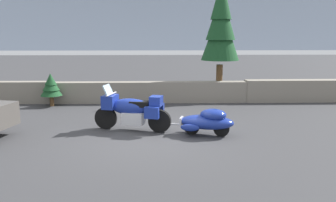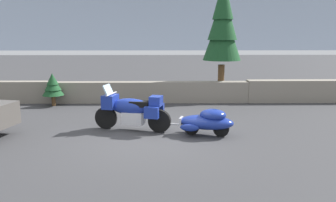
% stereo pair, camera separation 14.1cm
% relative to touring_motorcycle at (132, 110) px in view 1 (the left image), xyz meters
% --- Properties ---
extents(ground_plane, '(80.00, 80.00, 0.00)m').
position_rel_touring_motorcycle_xyz_m(ground_plane, '(0.43, -0.79, -0.62)').
color(ground_plane, '#38383A').
extents(stone_guard_wall, '(24.00, 0.54, 0.92)m').
position_rel_touring_motorcycle_xyz_m(stone_guard_wall, '(0.89, 4.25, -0.18)').
color(stone_guard_wall, gray).
rests_on(stone_guard_wall, ground).
extents(distant_ridgeline, '(240.00, 80.00, 16.00)m').
position_rel_touring_motorcycle_xyz_m(distant_ridgeline, '(0.43, 94.24, 7.38)').
color(distant_ridgeline, '#99A8BF').
rests_on(distant_ridgeline, ground).
extents(touring_motorcycle, '(2.27, 1.10, 1.33)m').
position_rel_touring_motorcycle_xyz_m(touring_motorcycle, '(0.00, 0.00, 0.00)').
color(touring_motorcycle, black).
rests_on(touring_motorcycle, ground).
extents(car_shaped_trailer, '(2.22, 1.07, 0.76)m').
position_rel_touring_motorcycle_xyz_m(car_shaped_trailer, '(2.11, -0.56, -0.21)').
color(car_shaped_trailer, black).
rests_on(car_shaped_trailer, ground).
extents(pine_tree_tall, '(1.63, 1.63, 5.17)m').
position_rel_touring_motorcycle_xyz_m(pine_tree_tall, '(3.46, 5.07, 2.62)').
color(pine_tree_tall, brown).
rests_on(pine_tree_tall, ground).
extents(pine_sapling_near, '(0.83, 0.83, 1.29)m').
position_rel_touring_motorcycle_xyz_m(pine_sapling_near, '(-3.41, 3.63, 0.18)').
color(pine_sapling_near, brown).
rests_on(pine_sapling_near, ground).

